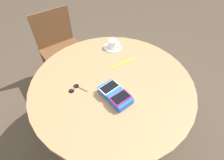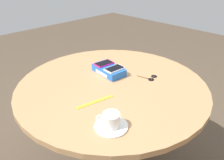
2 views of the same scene
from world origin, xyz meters
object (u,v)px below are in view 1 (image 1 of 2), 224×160
(phone_white, at_px, (109,87))
(lanyard_strap, at_px, (123,63))
(coffee_cup, at_px, (113,44))
(sunglasses, at_px, (75,89))
(chair_near_window, at_px, (62,50))
(phone_box, at_px, (115,95))
(saucer, at_px, (113,47))
(phone_magenta, at_px, (121,97))
(round_table, at_px, (112,91))

(phone_white, distance_m, lanyard_strap, 0.31)
(phone_white, height_order, coffee_cup, coffee_cup)
(sunglasses, height_order, chair_near_window, chair_near_window)
(phone_box, height_order, saucer, phone_box)
(phone_magenta, bearing_deg, round_table, -27.84)
(coffee_cup, bearing_deg, phone_white, 132.64)
(sunglasses, xyz_separation_m, chair_near_window, (0.76, -0.34, -0.27))
(lanyard_strap, bearing_deg, saucer, -21.34)
(phone_magenta, bearing_deg, phone_white, -4.24)
(saucer, height_order, lanyard_strap, saucer)
(coffee_cup, bearing_deg, phone_box, 136.95)
(phone_white, relative_size, coffee_cup, 1.36)
(coffee_cup, bearing_deg, phone_magenta, 139.95)
(round_table, relative_size, saucer, 7.53)
(round_table, distance_m, phone_magenta, 0.23)
(saucer, bearing_deg, phone_box, 137.21)
(round_table, bearing_deg, phone_magenta, 152.16)
(saucer, xyz_separation_m, lanyard_strap, (-0.19, 0.08, -0.00))
(lanyard_strap, bearing_deg, phone_box, 124.11)
(phone_magenta, xyz_separation_m, sunglasses, (0.29, 0.13, -0.05))
(phone_magenta, height_order, sunglasses, phone_magenta)
(saucer, distance_m, lanyard_strap, 0.21)
(saucer, bearing_deg, coffee_cup, -139.76)
(round_table, bearing_deg, chair_near_window, -7.84)
(round_table, height_order, chair_near_window, chair_near_window)
(phone_white, bearing_deg, coffee_cup, -47.36)
(sunglasses, bearing_deg, chair_near_window, -23.99)
(phone_box, height_order, phone_magenta, phone_magenta)
(phone_magenta, bearing_deg, lanyard_strap, -50.02)
(phone_white, xyz_separation_m, sunglasses, (0.18, 0.14, -0.05))
(saucer, bearing_deg, chair_near_window, 14.28)
(saucer, relative_size, sunglasses, 1.35)
(phone_box, xyz_separation_m, saucer, (0.38, -0.36, -0.02))
(round_table, xyz_separation_m, phone_box, (-0.11, 0.08, 0.12))
(phone_box, distance_m, coffee_cup, 0.52)
(phone_box, height_order, phone_white, phone_white)
(phone_magenta, relative_size, phone_white, 1.00)
(sunglasses, distance_m, chair_near_window, 0.88)
(phone_magenta, bearing_deg, chair_near_window, -11.13)
(saucer, height_order, sunglasses, saucer)
(phone_white, relative_size, lanyard_strap, 0.60)
(chair_near_window, bearing_deg, phone_box, 168.70)
(phone_magenta, relative_size, chair_near_window, 0.15)
(phone_box, xyz_separation_m, phone_white, (0.05, -0.00, 0.03))
(phone_white, bearing_deg, phone_box, 179.16)
(coffee_cup, xyz_separation_m, chair_near_window, (0.62, 0.16, -0.31))
(saucer, bearing_deg, phone_white, 132.92)
(phone_box, bearing_deg, coffee_cup, -43.05)
(round_table, height_order, phone_magenta, phone_magenta)
(round_table, height_order, lanyard_strap, lanyard_strap)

